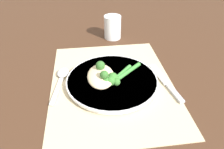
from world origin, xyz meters
TOP-DOWN VIEW (x-y plane):
  - ground_plane at (0.00, 0.00)m, footprint 3.00×3.00m
  - placemat at (0.00, 0.00)m, footprint 0.44×0.34m
  - plate at (0.00, 0.00)m, footprint 0.26×0.26m
  - chicken_fillet at (0.00, -0.03)m, footprint 0.12×0.08m
  - pesto_dollop_primary at (-0.02, -0.03)m, footprint 0.03×0.03m
  - pesto_dollop_secondary at (0.02, -0.02)m, footprint 0.02×0.02m
  - broccoli_stalk_left at (0.02, -0.00)m, footprint 0.09×0.10m
  - broccoli_stalk_right at (0.01, 0.01)m, footprint 0.10×0.11m
  - knife at (0.02, 0.15)m, footprint 0.18×0.05m
  - spoon at (-0.04, -0.14)m, footprint 0.16×0.05m
  - water_glass at (-0.29, 0.04)m, footprint 0.06×0.06m

SIDE VIEW (x-z plane):
  - ground_plane at x=0.00m, z-range 0.00..0.00m
  - placemat at x=0.00m, z-range 0.00..0.00m
  - knife at x=0.02m, z-range 0.00..0.01m
  - spoon at x=-0.04m, z-range 0.00..0.02m
  - plate at x=0.00m, z-range 0.01..0.02m
  - broccoli_stalk_right at x=0.01m, z-range 0.01..0.04m
  - broccoli_stalk_left at x=0.02m, z-range 0.02..0.04m
  - chicken_fillet at x=0.00m, z-range 0.02..0.04m
  - water_glass at x=-0.29m, z-range 0.00..0.09m
  - pesto_dollop_secondary at x=0.02m, z-range 0.04..0.06m
  - pesto_dollop_primary at x=-0.02m, z-range 0.04..0.06m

